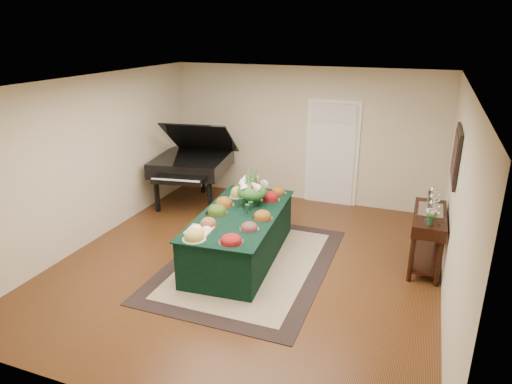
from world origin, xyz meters
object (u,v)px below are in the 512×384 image
at_px(floral_centerpiece, 252,188).
at_px(grand_piano, 192,163).
at_px(buffet_table, 240,235).
at_px(mahogany_sideboard, 429,225).

distance_m(floral_centerpiece, grand_piano, 2.35).
relative_size(buffet_table, grand_piano, 1.36).
bearing_deg(mahogany_sideboard, floral_centerpiece, -173.11).
bearing_deg(mahogany_sideboard, grand_piano, 165.88).
distance_m(buffet_table, mahogany_sideboard, 2.79).
relative_size(floral_centerpiece, mahogany_sideboard, 0.39).
bearing_deg(buffet_table, mahogany_sideboard, 14.93).
height_order(grand_piano, mahogany_sideboard, grand_piano).
height_order(buffet_table, mahogany_sideboard, mahogany_sideboard).
bearing_deg(floral_centerpiece, grand_piano, 141.81).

